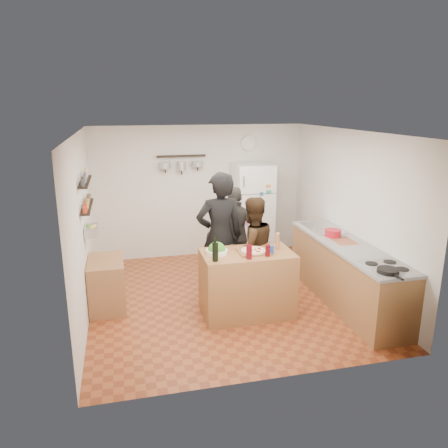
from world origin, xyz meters
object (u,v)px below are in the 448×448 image
object	(u,v)px
person_center	(252,249)
skillet	(388,271)
counter_run	(346,274)
wall_clock	(248,143)
wine_bottle	(215,252)
salt_canister	(271,250)
fridge	(252,211)
red_bowl	(333,233)
pepper_mill	(277,242)
person_left	(220,237)
person_back	(235,236)
salad_bowl	(217,252)
prep_island	(247,283)
side_table	(107,284)

from	to	relation	value
person_center	skillet	world-z (taller)	person_center
counter_run	wall_clock	size ratio (longest dim) A/B	8.77
wine_bottle	skillet	size ratio (longest dim) A/B	0.93
salt_canister	fridge	size ratio (longest dim) A/B	0.06
skillet	red_bowl	world-z (taller)	red_bowl
pepper_mill	wall_clock	size ratio (longest dim) A/B	0.64
wine_bottle	fridge	xyz separation A→B (m)	(1.28, 2.52, -0.13)
person_left	person_back	world-z (taller)	person_left
red_bowl	person_back	bearing A→B (deg)	153.10
pepper_mill	fridge	distance (m)	2.28
salad_bowl	skillet	xyz separation A→B (m)	(1.85, -1.18, 0.01)
wine_bottle	pepper_mill	distance (m)	0.99
person_left	counter_run	bearing A→B (deg)	159.21
person_center	fridge	bearing A→B (deg)	-120.63
salt_canister	red_bowl	size ratio (longest dim) A/B	0.47
wall_clock	person_left	bearing A→B (deg)	-116.67
person_left	red_bowl	size ratio (longest dim) A/B	7.96
salt_canister	wall_clock	distance (m)	3.03
skillet	prep_island	bearing A→B (deg)	141.70
person_back	side_table	distance (m)	2.13
person_center	pepper_mill	bearing A→B (deg)	106.76
pepper_mill	counter_run	distance (m)	1.21
skillet	side_table	size ratio (longest dim) A/B	0.32
counter_run	side_table	xyz separation A→B (m)	(-3.44, 0.64, -0.09)
person_left	counter_run	xyz separation A→B (m)	(1.78, -0.58, -0.52)
wall_clock	side_table	distance (m)	3.79
salad_bowl	person_back	bearing A→B (deg)	62.43
salad_bowl	wall_clock	bearing A→B (deg)	65.17
person_center	fridge	world-z (taller)	fridge
red_bowl	salt_canister	bearing A→B (deg)	-156.31
side_table	person_left	bearing A→B (deg)	-2.05
wine_bottle	counter_run	bearing A→B (deg)	6.30
skillet	wall_clock	size ratio (longest dim) A/B	0.86
prep_island	fridge	xyz separation A→B (m)	(0.78, 2.30, 0.45)
wine_bottle	pepper_mill	size ratio (longest dim) A/B	1.24
wine_bottle	skillet	distance (m)	2.13
person_center	counter_run	size ratio (longest dim) A/B	0.60
prep_island	counter_run	size ratio (longest dim) A/B	0.48
wine_bottle	pepper_mill	bearing A→B (deg)	15.87
person_left	red_bowl	bearing A→B (deg)	171.06
red_bowl	wall_clock	distance (m)	2.62
wine_bottle	person_left	size ratio (longest dim) A/B	0.12
salad_bowl	skillet	distance (m)	2.19
wine_bottle	wall_clock	size ratio (longest dim) A/B	0.80
counter_run	side_table	bearing A→B (deg)	169.48
fridge	person_left	bearing A→B (deg)	-120.90
person_center	side_table	size ratio (longest dim) A/B	1.97
person_center	person_back	size ratio (longest dim) A/B	0.97
salt_canister	person_left	size ratio (longest dim) A/B	0.06
counter_run	salt_canister	bearing A→B (deg)	-174.23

